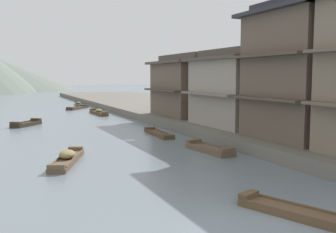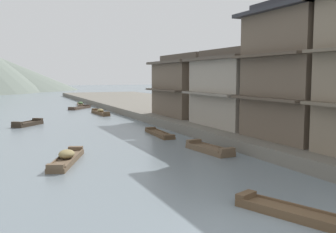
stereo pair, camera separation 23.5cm
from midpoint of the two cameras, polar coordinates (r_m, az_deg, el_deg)
ground_plane at (r=12.65m, az=13.90°, el=-15.97°), size 400.00×400.00×0.00m
riverbank_right at (r=45.33m, az=5.60°, el=0.54°), size 18.00×110.00×0.76m
boat_foreground_poled at (r=13.56m, az=21.13°, el=-14.04°), size 2.95×5.50×0.43m
boat_moored_nearest at (r=38.72m, az=-20.67°, el=-1.04°), size 3.06×3.39×0.56m
boat_moored_second at (r=47.93m, az=-10.51°, el=0.59°), size 1.07×5.70×0.70m
boat_moored_third at (r=23.95m, az=5.96°, el=-4.88°), size 1.49×3.97×0.54m
boat_moored_far at (r=56.67m, az=-13.54°, el=1.26°), size 3.88×4.40×0.44m
boat_midriver_drifting at (r=30.50m, az=-1.65°, el=-2.60°), size 1.21×4.93×0.36m
boat_midriver_upstream at (r=21.61m, az=-15.20°, el=-6.10°), size 2.72×4.97×0.71m
boat_upstream_distant at (r=63.19m, az=-13.43°, el=1.79°), size 1.60×5.70×0.63m
house_waterfront_second at (r=25.32m, az=18.89°, el=6.54°), size 5.91×6.98×8.74m
house_waterfront_tall at (r=31.17m, az=10.55°, el=4.20°), size 6.87×8.06×6.14m
house_waterfront_narrow at (r=38.71m, az=3.10°, el=4.63°), size 6.82×8.39×6.14m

